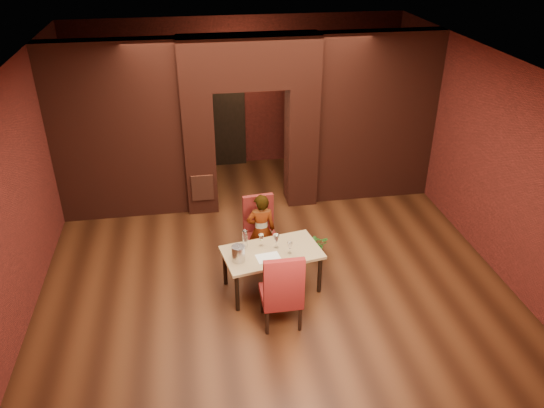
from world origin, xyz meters
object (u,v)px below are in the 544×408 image
Objects in this scene: potted_plant at (316,245)px; chair_near at (281,287)px; wine_glass_a at (261,240)px; dining_table at (272,270)px; water_bottle at (245,239)px; person_seated at (261,230)px; wine_glass_b at (276,241)px; wine_glass_c at (290,248)px; chair_far at (261,231)px; wine_bucket at (238,254)px.

chair_near is at bearing -120.06° from potted_plant.
dining_table is at bearing -51.71° from wine_glass_a.
chair_near is 1.01m from water_bottle.
water_bottle is (-0.31, -0.50, 0.19)m from person_seated.
wine_glass_b is 0.24m from wine_glass_c.
wine_glass_b is 0.72× the size of water_bottle.
potted_plant is at bearing 30.29° from dining_table.
chair_near is at bearing -82.07° from wine_glass_a.
wine_glass_b reaches higher than dining_table.
chair_far is 5.91× the size of wine_glass_c.
chair_near is at bearing -50.31° from wine_bucket.
wine_bucket is (-0.58, -0.24, 0.01)m from wine_glass_b.
chair_far is (-0.04, 0.75, 0.21)m from dining_table.
water_bottle is at bearing -124.42° from chair_far.
dining_table is at bearing 93.97° from person_seated.
person_seated is 1.03m from potted_plant.
potted_plant is (0.79, 0.66, -0.57)m from wine_glass_b.
chair_far is at bearing 81.62° from wine_glass_a.
potted_plant is (0.91, -0.01, -0.34)m from chair_far.
water_bottle reaches higher than wine_glass_b.
wine_bucket is (-0.44, -0.80, 0.15)m from person_seated.
wine_glass_a is 1.28m from potted_plant.
person_seated is at bearing 58.32° from water_bottle.
potted_plant is at bearing 30.01° from wine_glass_a.
water_bottle is (-0.37, 0.91, 0.23)m from chair_near.
chair_far is at bearing 179.09° from potted_plant.
wine_glass_a reaches higher than wine_glass_c.
wine_glass_c is at bearing 111.31° from person_seated.
wine_glass_c is at bearing -21.24° from water_bottle.
water_bottle is at bearing 66.76° from wine_bucket.
chair_near reaches higher than wine_bucket.
dining_table is 7.64× the size of wine_glass_c.
chair_far is 0.74m from water_bottle.
wine_glass_c is 0.75m from wine_bucket.
dining_table is 1.20× the size of chair_near.
potted_plant is (0.62, 0.83, -0.55)m from wine_glass_c.
chair_near is 0.95m from wine_glass_a.
wine_bucket is 0.59× the size of potted_plant.
dining_table is 0.72m from person_seated.
chair_near reaches higher than wine_glass_b.
wine_glass_b is (0.12, -0.67, 0.23)m from chair_far.
potted_plant is (1.37, 0.89, -0.58)m from wine_bucket.
person_seated is (-0.06, 1.41, 0.04)m from chair_near.
wine_glass_c reaches higher than dining_table.
wine_glass_c reaches higher than potted_plant.
wine_glass_c is at bearing -29.92° from dining_table.
chair_near is at bearing -67.90° from water_bottle.
chair_near is 2.95× the size of potted_plant.
wine_glass_b is at bearing -140.17° from potted_plant.
wine_glass_c is (0.25, -0.09, 0.42)m from dining_table.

